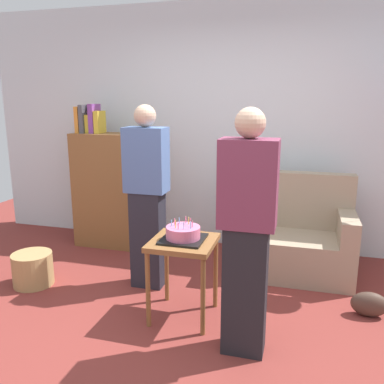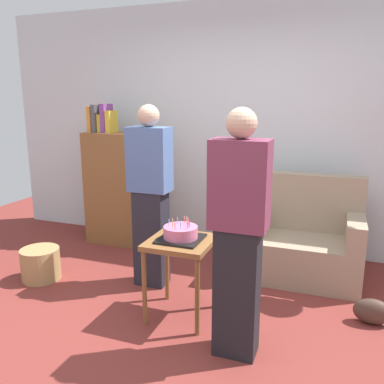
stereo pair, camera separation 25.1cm
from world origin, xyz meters
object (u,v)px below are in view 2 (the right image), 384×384
Objects in this scene: bookshelf at (121,186)px; handbag at (372,312)px; side_table at (181,252)px; person_holding_cake at (238,235)px; wicker_basket at (41,264)px; person_blowing_candles at (150,196)px; couch at (301,241)px; birthday_cake at (181,233)px.

bookshelf is 2.90m from handbag.
person_holding_cake reaches higher than side_table.
side_table is 0.68m from person_holding_cake.
bookshelf is 1.29m from wicker_basket.
handbag is (2.69, -0.93, -0.58)m from bookshelf.
wicker_basket is (-0.21, -1.16, -0.53)m from bookshelf.
person_blowing_candles is (0.81, -0.87, 0.15)m from bookshelf.
bookshelf reaches higher than couch.
person_holding_cake is (0.52, -0.31, 0.15)m from birthday_cake.
bookshelf is at bearing 134.15° from side_table.
handbag is (1.88, -0.05, -0.73)m from person_blowing_candles.
person_holding_cake is 1.35m from handbag.
birthday_cake is 0.20× the size of person_blowing_candles.
side_table is 1.53m from handbag.
bookshelf is 0.99× the size of person_blowing_candles.
handbag is (2.90, 0.23, -0.05)m from wicker_basket.
couch is 1.42m from birthday_cake.
couch is 3.44× the size of birthday_cake.
couch is 2.12m from bookshelf.
couch is at bearing -88.66° from person_holding_cake.
person_holding_cake is at bearing -30.72° from birthday_cake.
handbag is at bearing -49.91° from couch.
birthday_cake reaches higher than handbag.
side_table is at bearing -164.48° from handbag.
bookshelf is at bearing 160.99° from handbag.
person_holding_cake is (0.52, -0.31, 0.30)m from side_table.
bookshelf reaches higher than handbag.
person_blowing_candles is at bearing -25.04° from person_holding_cake.
birthday_cake is (-0.00, 0.00, 0.15)m from side_table.
bookshelf is at bearing 79.51° from wicker_basket.
birthday_cake is at bearing -45.85° from bookshelf.
wicker_basket is at bearing 173.99° from birthday_cake.
handbag is at bearing -129.36° from person_holding_cake.
couch is at bearing 54.41° from side_table.
wicker_basket is at bearing -0.63° from person_holding_cake.
side_table reaches higher than handbag.
handbag is (0.89, 0.70, -0.73)m from person_holding_cake.
handbag is (1.41, 0.39, -0.58)m from birthday_cake.
couch is at bearing 25.39° from person_blowing_candles.
person_holding_cake reaches higher than couch.
couch reaches higher than wicker_basket.
birthday_cake is 0.66m from person_blowing_candles.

